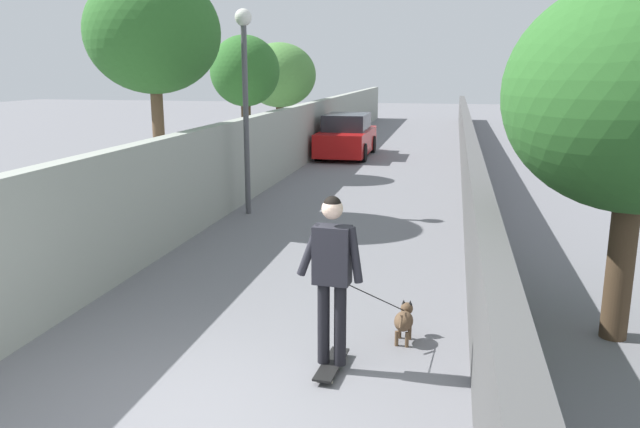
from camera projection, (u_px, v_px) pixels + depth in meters
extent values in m
plane|color=slate|center=(375.00, 176.00, 18.90)|extent=(80.00, 80.00, 0.00)
cube|color=#999E93|center=(270.00, 149.00, 17.31)|extent=(48.00, 0.30, 1.98)
cube|color=#4C4C4C|center=(469.00, 164.00, 16.28)|extent=(48.00, 0.30, 1.47)
cylinder|color=brown|center=(160.00, 149.00, 13.11)|extent=(0.25, 0.25, 3.03)
ellipsoid|color=#2D6628|center=(153.00, 33.00, 12.58)|extent=(2.71, 2.71, 2.42)
cylinder|color=#473523|center=(280.00, 124.00, 24.30)|extent=(0.30, 0.30, 2.06)
ellipsoid|color=#4C843D|center=(279.00, 75.00, 23.88)|extent=(2.79, 2.79, 2.42)
cylinder|color=#473523|center=(247.00, 135.00, 18.40)|extent=(0.28, 0.28, 2.48)
ellipsoid|color=#2D6628|center=(245.00, 71.00, 17.99)|extent=(1.99, 1.99, 2.01)
cylinder|color=#473523|center=(621.00, 258.00, 7.34)|extent=(0.31, 0.31, 1.98)
ellipsoid|color=#2D6628|center=(640.00, 95.00, 6.91)|extent=(2.97, 2.97, 2.62)
cylinder|color=#4C4C51|center=(246.00, 122.00, 13.54)|extent=(0.12, 0.12, 4.03)
sphere|color=silver|center=(243.00, 17.00, 13.05)|extent=(0.36, 0.36, 0.36)
cube|color=black|center=(332.00, 364.00, 6.71)|extent=(0.81, 0.26, 0.02)
cylinder|color=beige|center=(332.00, 356.00, 7.00)|extent=(0.06, 0.03, 0.06)
cylinder|color=beige|center=(344.00, 357.00, 6.96)|extent=(0.06, 0.03, 0.06)
cylinder|color=beige|center=(318.00, 379.00, 6.48)|extent=(0.06, 0.03, 0.06)
cylinder|color=beige|center=(331.00, 381.00, 6.44)|extent=(0.06, 0.03, 0.06)
cylinder|color=black|center=(324.00, 323.00, 6.63)|extent=(0.14, 0.14, 0.90)
cylinder|color=black|center=(340.00, 325.00, 6.58)|extent=(0.14, 0.14, 0.90)
cube|color=#26262D|center=(332.00, 255.00, 6.44)|extent=(0.25, 0.40, 0.61)
cylinder|color=#26262D|center=(310.00, 250.00, 6.49)|extent=(0.11, 0.29, 0.58)
cylinder|color=#26262D|center=(355.00, 255.00, 6.37)|extent=(0.10, 0.18, 0.59)
sphere|color=beige|center=(332.00, 209.00, 6.33)|extent=(0.22, 0.22, 0.22)
sphere|color=black|center=(332.00, 205.00, 6.32)|extent=(0.19, 0.19, 0.19)
ellipsoid|color=brown|center=(404.00, 321.00, 7.35)|extent=(0.36, 0.24, 0.22)
sphere|color=brown|center=(407.00, 308.00, 7.55)|extent=(0.15, 0.15, 0.15)
cone|color=black|center=(404.00, 302.00, 7.54)|extent=(0.05, 0.05, 0.06)
cone|color=black|center=(410.00, 302.00, 7.52)|extent=(0.05, 0.05, 0.06)
cylinder|color=brown|center=(400.00, 331.00, 7.51)|extent=(0.04, 0.04, 0.18)
cylinder|color=brown|center=(410.00, 332.00, 7.48)|extent=(0.04, 0.04, 0.18)
cylinder|color=brown|center=(397.00, 338.00, 7.30)|extent=(0.04, 0.04, 0.18)
cylinder|color=brown|center=(407.00, 340.00, 7.27)|extent=(0.04, 0.04, 0.18)
cylinder|color=brown|center=(401.00, 322.00, 7.12)|extent=(0.14, 0.04, 0.13)
cylinder|color=black|center=(370.00, 295.00, 6.90)|extent=(0.87, 0.71, 0.66)
cube|color=#B71414|center=(346.00, 141.00, 22.86)|extent=(4.03, 1.70, 0.80)
cube|color=#262B33|center=(347.00, 122.00, 22.71)|extent=(2.10, 1.50, 0.60)
cylinder|color=black|center=(332.00, 143.00, 24.26)|extent=(0.64, 0.22, 0.64)
cylinder|color=black|center=(372.00, 144.00, 23.95)|extent=(0.64, 0.22, 0.64)
cylinder|color=black|center=(318.00, 151.00, 21.88)|extent=(0.64, 0.22, 0.64)
cylinder|color=black|center=(363.00, 153.00, 21.56)|extent=(0.64, 0.22, 0.64)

